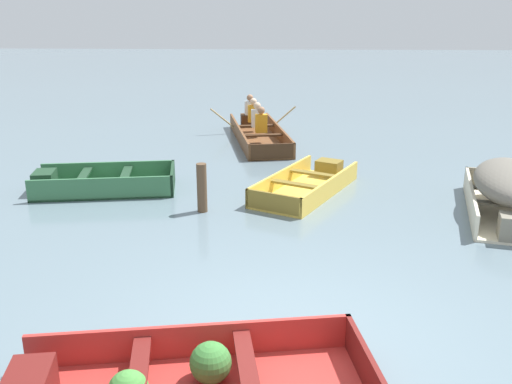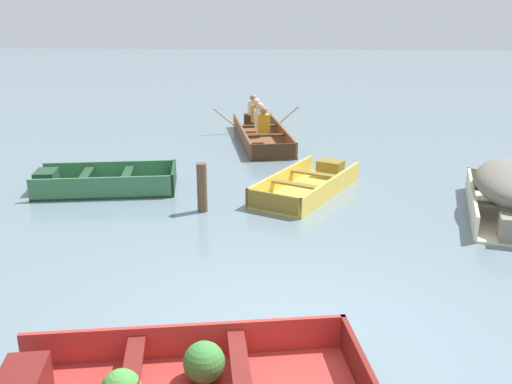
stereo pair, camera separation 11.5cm
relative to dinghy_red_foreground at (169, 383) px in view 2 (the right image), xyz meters
The scene contains 7 objects.
ground_plane 1.35m from the dinghy_red_foreground, 38.78° to the left, with size 80.00×80.00×0.00m, color slate.
dinghy_red_foreground is the anchor object (origin of this frame).
skiff_yellow_near_moored 6.05m from the dinghy_red_foreground, 76.67° to the left, with size 2.08×2.76×0.35m.
skiff_green_mid_moored 6.21m from the dinghy_red_foreground, 113.35° to the left, with size 2.64×1.49×0.40m.
skiff_cream_far_moored 6.59m from the dinghy_red_foreground, 46.02° to the left, with size 1.81×2.91×0.85m.
rowboat_wooden_brown_with_crew 10.11m from the dinghy_red_foreground, 88.40° to the left, with size 2.26×3.91×0.93m.
mooring_post 4.73m from the dinghy_red_foreground, 94.90° to the left, with size 0.16×0.16×0.82m, color brown.
Camera 2 is at (-0.06, -4.95, 3.26)m, focal length 40.00 mm.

